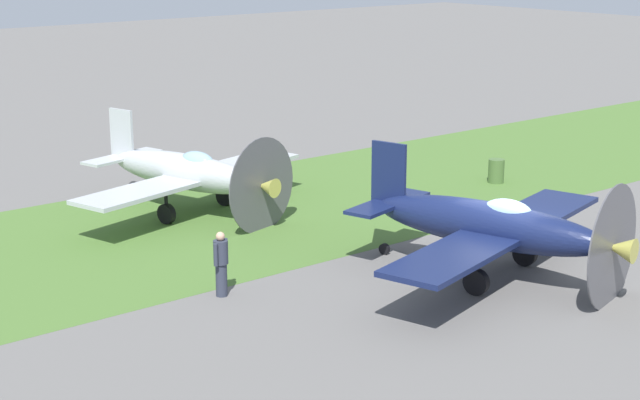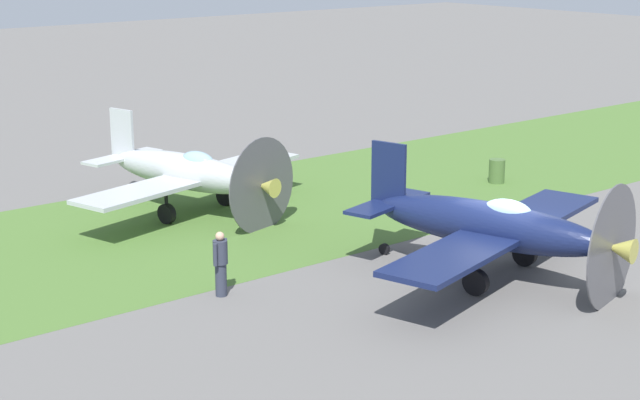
{
  "view_description": "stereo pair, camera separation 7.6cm",
  "coord_description": "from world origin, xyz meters",
  "px_view_note": "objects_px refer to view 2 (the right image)",
  "views": [
    {
      "loc": [
        20.74,
        17.25,
        9.11
      ],
      "look_at": [
        2.22,
        -5.58,
        1.29
      ],
      "focal_mm": 56.42,
      "sensor_mm": 36.0,
      "label": 1
    },
    {
      "loc": [
        20.69,
        17.3,
        9.11
      ],
      "look_at": [
        2.22,
        -5.58,
        1.29
      ],
      "focal_mm": 56.42,
      "sensor_mm": 36.0,
      "label": 2
    }
  ],
  "objects_px": {
    "airplane_wingman": "(189,172)",
    "ground_crew_chief": "(221,262)",
    "airplane_lead": "(492,226)",
    "fuel_drum": "(497,171)"
  },
  "relations": [
    {
      "from": "fuel_drum",
      "to": "airplane_lead",
      "type": "bearing_deg",
      "value": 40.46
    },
    {
      "from": "airplane_lead",
      "to": "ground_crew_chief",
      "type": "relative_size",
      "value": 5.71
    },
    {
      "from": "airplane_lead",
      "to": "airplane_wingman",
      "type": "bearing_deg",
      "value": -89.79
    },
    {
      "from": "ground_crew_chief",
      "to": "fuel_drum",
      "type": "bearing_deg",
      "value": -13.15
    },
    {
      "from": "airplane_wingman",
      "to": "ground_crew_chief",
      "type": "bearing_deg",
      "value": 49.48
    },
    {
      "from": "airplane_lead",
      "to": "fuel_drum",
      "type": "bearing_deg",
      "value": -154.38
    },
    {
      "from": "airplane_lead",
      "to": "airplane_wingman",
      "type": "distance_m",
      "value": 11.17
    },
    {
      "from": "ground_crew_chief",
      "to": "airplane_wingman",
      "type": "bearing_deg",
      "value": 36.71
    },
    {
      "from": "airplane_wingman",
      "to": "airplane_lead",
      "type": "bearing_deg",
      "value": 90.63
    },
    {
      "from": "airplane_wingman",
      "to": "fuel_drum",
      "type": "distance_m",
      "value": 11.85
    }
  ]
}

